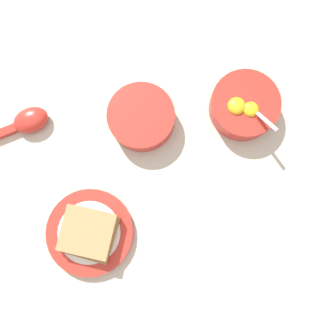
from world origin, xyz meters
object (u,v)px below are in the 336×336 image
Objects in this scene: egg_bowl at (244,106)px; toast_sandwich at (88,233)px; soup_spoon at (25,123)px; congee_bowl at (142,117)px; toast_plate at (90,232)px.

egg_bowl is 0.40m from toast_sandwich.
soup_spoon is (-0.41, -0.19, -0.01)m from egg_bowl.
congee_bowl is (0.22, 0.09, 0.01)m from soup_spoon.
congee_bowl is (0.01, 0.25, 0.02)m from toast_plate.
toast_sandwich reaches higher than congee_bowl.
egg_bowl is 1.27× the size of toast_sandwich.
egg_bowl is 0.45m from soup_spoon.
soup_spoon is at bearing -156.91° from congee_bowl.
egg_bowl is at bearing 25.24° from soup_spoon.
toast_sandwich is (-0.20, -0.35, 0.01)m from egg_bowl.
toast_plate is 0.02m from toast_sandwich.
toast_sandwich is 0.81× the size of congee_bowl.
congee_bowl is at bearing 87.84° from toast_sandwich.
egg_bowl is 1.03× the size of congee_bowl.
toast_sandwich is at bearing -119.30° from egg_bowl.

